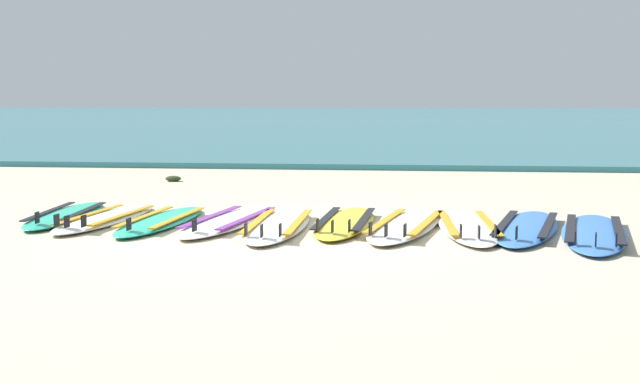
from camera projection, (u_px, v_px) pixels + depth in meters
name	position (u px, v px, depth m)	size (l,w,h in m)	color
ground_plane	(291.00, 235.00, 7.46)	(80.00, 80.00, 0.00)	#C1B599
sea	(387.00, 118.00, 43.51)	(80.00, 60.00, 0.10)	teal
surfboard_0	(66.00, 215.00, 8.47)	(0.61, 2.00, 0.18)	#2DB793
surfboard_1	(106.00, 218.00, 8.24)	(0.70, 2.05, 0.18)	white
surfboard_2	(161.00, 221.00, 8.09)	(0.66, 2.03, 0.18)	#2DB793
surfboard_3	(229.00, 221.00, 8.08)	(0.88, 2.22, 0.18)	silver
surfboard_4	(278.00, 225.00, 7.82)	(0.56, 2.21, 0.18)	white
surfboard_5	(345.00, 222.00, 7.99)	(0.65, 2.13, 0.18)	yellow
surfboard_6	(406.00, 225.00, 7.81)	(0.99, 2.30, 0.18)	silver
surfboard_7	(468.00, 227.00, 7.72)	(0.61, 2.16, 0.18)	white
surfboard_8	(526.00, 227.00, 7.68)	(1.07, 2.30, 0.18)	#3875CC
surfboard_9	(594.00, 233.00, 7.39)	(1.04, 2.37, 0.18)	#3875CC
seaweed_clump_near_shoreline	(173.00, 179.00, 12.10)	(0.24, 0.19, 0.08)	#2D381E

